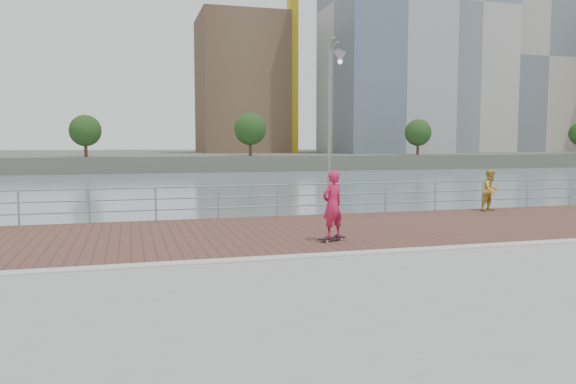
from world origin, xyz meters
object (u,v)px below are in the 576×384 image
object	(u,v)px
street_lamp	(334,96)
bystander	(491,190)
skateboarder	(333,204)
guardrail	(248,198)

from	to	relation	value
street_lamp	bystander	bearing A→B (deg)	1.72
skateboarder	street_lamp	bearing A→B (deg)	-133.13
bystander	guardrail	bearing A→B (deg)	160.77
bystander	street_lamp	bearing A→B (deg)	167.11
guardrail	skateboarder	size ratio (longest dim) A/B	22.53
guardrail	street_lamp	bearing A→B (deg)	-18.50
guardrail	street_lamp	world-z (taller)	street_lamp
skateboarder	bystander	world-z (taller)	skateboarder
guardrail	bystander	bearing A→B (deg)	-4.61
guardrail	skateboarder	distance (m)	5.36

